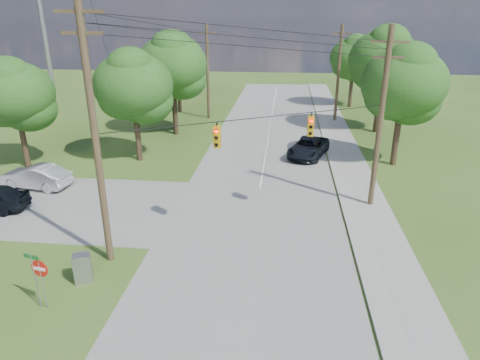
# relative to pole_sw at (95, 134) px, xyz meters

# --- Properties ---
(ground) EXTENTS (140.00, 140.00, 0.00)m
(ground) POSITION_rel_pole_sw_xyz_m (4.60, -0.40, -6.23)
(ground) COLOR #3B571D
(ground) RESTS_ON ground
(main_road) EXTENTS (10.00, 100.00, 0.03)m
(main_road) POSITION_rel_pole_sw_xyz_m (6.60, 4.60, -6.21)
(main_road) COLOR gray
(main_road) RESTS_ON ground
(sidewalk_east) EXTENTS (2.60, 100.00, 0.12)m
(sidewalk_east) POSITION_rel_pole_sw_xyz_m (13.30, 4.60, -6.17)
(sidewalk_east) COLOR #A29F97
(sidewalk_east) RESTS_ON ground
(pole_sw) EXTENTS (2.00, 0.32, 12.00)m
(pole_sw) POSITION_rel_pole_sw_xyz_m (0.00, 0.00, 0.00)
(pole_sw) COLOR #503D29
(pole_sw) RESTS_ON ground
(pole_ne) EXTENTS (2.00, 0.32, 10.50)m
(pole_ne) POSITION_rel_pole_sw_xyz_m (13.50, 7.60, -0.76)
(pole_ne) COLOR #503D29
(pole_ne) RESTS_ON ground
(pole_north_e) EXTENTS (2.00, 0.32, 10.00)m
(pole_north_e) POSITION_rel_pole_sw_xyz_m (13.50, 29.60, -1.10)
(pole_north_e) COLOR #503D29
(pole_north_e) RESTS_ON ground
(pole_north_w) EXTENTS (2.00, 0.32, 10.00)m
(pole_north_w) POSITION_rel_pole_sw_xyz_m (-0.40, 29.60, -1.10)
(pole_north_w) COLOR #503D29
(pole_north_w) RESTS_ON ground
(power_lines) EXTENTS (13.93, 29.62, 4.93)m
(power_lines) POSITION_rel_pole_sw_xyz_m (6.10, 11.14, 2.93)
(power_lines) COLOR black
(power_lines) RESTS_ON ground
(traffic_signals) EXTENTS (4.91, 3.27, 1.05)m
(traffic_signals) POSITION_rel_pole_sw_xyz_m (7.15, 4.03, -0.73)
(traffic_signals) COLOR #C99B0B
(traffic_signals) RESTS_ON ground
(tree_w_near) EXTENTS (6.00, 6.00, 8.40)m
(tree_w_near) POSITION_rel_pole_sw_xyz_m (-3.40, 14.60, -0.30)
(tree_w_near) COLOR #483124
(tree_w_near) RESTS_ON ground
(tree_w_mid) EXTENTS (6.40, 6.40, 9.22)m
(tree_w_mid) POSITION_rel_pole_sw_xyz_m (-2.40, 22.60, 0.35)
(tree_w_mid) COLOR #483124
(tree_w_mid) RESTS_ON ground
(tree_w_far) EXTENTS (6.00, 6.00, 8.73)m
(tree_w_far) POSITION_rel_pole_sw_xyz_m (-4.40, 32.60, 0.02)
(tree_w_far) COLOR #483124
(tree_w_far) RESTS_ON ground
(tree_e_near) EXTENTS (6.20, 6.20, 8.81)m
(tree_e_near) POSITION_rel_pole_sw_xyz_m (16.60, 15.60, 0.02)
(tree_e_near) COLOR #483124
(tree_e_near) RESTS_ON ground
(tree_e_mid) EXTENTS (6.60, 6.60, 9.64)m
(tree_e_mid) POSITION_rel_pole_sw_xyz_m (17.10, 25.60, 0.68)
(tree_e_mid) COLOR #483124
(tree_e_mid) RESTS_ON ground
(tree_e_far) EXTENTS (5.80, 5.80, 8.32)m
(tree_e_far) POSITION_rel_pole_sw_xyz_m (16.10, 37.60, -0.31)
(tree_e_far) COLOR #483124
(tree_e_far) RESTS_ON ground
(tree_cross_n) EXTENTS (5.60, 5.60, 7.91)m
(tree_cross_n) POSITION_rel_pole_sw_xyz_m (-11.40, 12.10, -0.63)
(tree_cross_n) COLOR #483124
(tree_cross_n) RESTS_ON ground
(car_cross_silver) EXTENTS (4.93, 2.37, 1.56)m
(car_cross_silver) POSITION_rel_pole_sw_xyz_m (-8.39, 8.12, -5.42)
(car_cross_silver) COLOR silver
(car_cross_silver) RESTS_ON cross_road
(car_main_north) EXTENTS (4.00, 5.86, 1.49)m
(car_main_north) POSITION_rel_pole_sw_xyz_m (10.10, 16.91, -5.45)
(car_main_north) COLOR black
(car_main_north) RESTS_ON main_road
(control_cabinet) EXTENTS (0.89, 0.78, 1.35)m
(control_cabinet) POSITION_rel_pole_sw_xyz_m (-0.44, -1.89, -5.55)
(control_cabinet) COLOR gray
(control_cabinet) RESTS_ON ground
(do_not_enter_sign) EXTENTS (0.73, 0.17, 2.21)m
(do_not_enter_sign) POSITION_rel_pole_sw_xyz_m (-1.13, -3.79, -4.61)
(do_not_enter_sign) COLOR gray
(do_not_enter_sign) RESTS_ON ground
(street_name_sign) EXTENTS (0.71, 0.20, 2.41)m
(street_name_sign) POSITION_rel_pole_sw_xyz_m (-1.41, -3.73, -4.67)
(street_name_sign) COLOR gray
(street_name_sign) RESTS_ON ground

